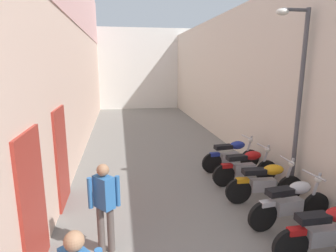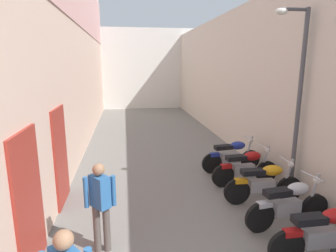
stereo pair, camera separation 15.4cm
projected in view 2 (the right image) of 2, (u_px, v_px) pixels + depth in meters
name	position (u px, v px, depth m)	size (l,w,h in m)	color
ground_plane	(167.00, 164.00, 9.03)	(35.41, 35.41, 0.00)	slate
building_left	(73.00, 38.00, 9.63)	(0.45, 19.41, 7.90)	beige
building_right	(235.00, 79.00, 10.85)	(0.45, 19.41, 5.10)	beige
building_far_end	(141.00, 69.00, 20.70)	(8.51, 2.00, 5.56)	silver
motorcycle_third	(324.00, 233.00, 4.51)	(1.85, 0.58, 1.04)	black
motorcycle_fourth	(289.00, 203.00, 5.46)	(1.84, 0.58, 1.04)	black
motorcycle_fifth	(264.00, 182.00, 6.43)	(1.85, 0.58, 1.04)	black
motorcycle_sixth	(246.00, 167.00, 7.41)	(1.85, 0.58, 1.04)	black
motorcycle_seventh	(232.00, 155.00, 8.35)	(1.85, 0.58, 1.04)	black
pedestrian_mid_alley	(100.00, 201.00, 4.67)	(0.52, 0.39, 1.57)	#564C47
street_lamp	(296.00, 91.00, 6.29)	(0.79, 0.18, 4.29)	#47474C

